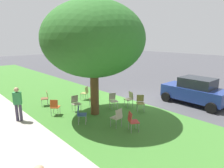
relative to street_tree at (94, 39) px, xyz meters
The scene contains 17 objects.
ground 5.23m from the street_tree, 88.53° to the right, with size 80.00×80.00×0.00m, color #424247.
grass_verge 3.91m from the street_tree, 72.99° to the right, with size 48.00×6.00×0.01m, color #3D752D.
sidewalk_strip 5.66m from the street_tree, 88.75° to the left, with size 48.00×2.80×0.01m, color #ADA89E.
street_tree is the anchor object (origin of this frame).
chair_0 4.23m from the street_tree, 120.56° to the right, with size 0.59×0.59×0.88m.
chair_1 3.57m from the street_tree, 27.66° to the left, with size 0.44×0.44×0.88m.
chair_2 4.28m from the street_tree, 23.88° to the right, with size 0.58×0.57×0.88m.
chair_3 3.93m from the street_tree, behind, with size 0.45×0.44×0.88m.
chair_4 3.63m from the street_tree, 89.90° to the right, with size 0.53×0.52×0.88m.
chair_5 4.08m from the street_tree, 100.79° to the right, with size 0.50×0.50×0.88m.
chair_6 3.97m from the street_tree, 54.13° to the left, with size 0.59×0.59×0.88m.
chair_7 3.64m from the street_tree, 112.80° to the left, with size 0.59×0.59×0.88m.
chair_8 4.75m from the street_tree, 23.80° to the left, with size 0.54×0.54×0.88m.
chair_9 4.34m from the street_tree, behind, with size 0.56×0.57×0.88m.
chair_10 3.68m from the street_tree, 35.39° to the right, with size 0.55×0.56×0.88m.
parked_car 6.89m from the street_tree, 116.94° to the right, with size 3.70×1.92×1.65m.
pedestrian_1 4.78m from the street_tree, 62.12° to the left, with size 0.37×0.41×1.69m.
Camera 1 is at (-8.17, 9.63, 3.98)m, focal length 32.13 mm.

